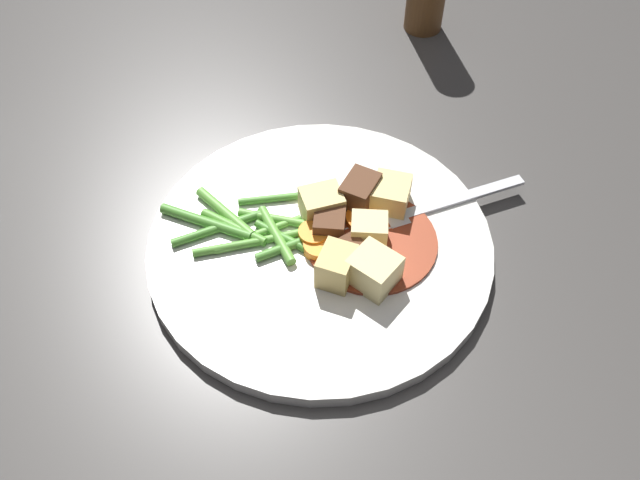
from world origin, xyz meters
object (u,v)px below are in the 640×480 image
Objects in this scene: potato_chunk_2 at (327,204)px; meat_chunk_1 at (348,251)px; meat_chunk_2 at (360,193)px; meat_chunk_0 at (330,222)px; potato_chunk_0 at (391,195)px; fork at (428,208)px; carrot_slice_1 at (367,254)px; carrot_slice_0 at (363,219)px; carrot_slice_2 at (318,247)px; carrot_slice_3 at (314,231)px; dinner_plate at (320,245)px; potato_chunk_1 at (369,228)px; potato_chunk_3 at (336,266)px; potato_chunk_4 at (374,271)px.

potato_chunk_2 is 1.48× the size of meat_chunk_1.
meat_chunk_0 is at bearing -128.28° from meat_chunk_2.
potato_chunk_0 reaches higher than fork.
potato_chunk_2 reaches higher than fork.
meat_chunk_2 is (-0.01, 0.06, 0.01)m from carrot_slice_1.
carrot_slice_2 is at bearing -139.17° from carrot_slice_0.
potato_chunk_2 is (0.01, 0.04, 0.01)m from carrot_slice_2.
meat_chunk_2 is at bearing 82.32° from meat_chunk_1.
carrot_slice_3 reaches higher than carrot_slice_2.
meat_chunk_0 is at bearing 54.61° from dinner_plate.
potato_chunk_1 is 0.05m from potato_chunk_3.
meat_chunk_2 reaches higher than carrot_slice_0.
fork is at bearing 34.41° from potato_chunk_1.
meat_chunk_0 is (0.01, 0.02, 0.01)m from carrot_slice_2.
meat_chunk_0 is (0.01, 0.01, 0.00)m from carrot_slice_3.
potato_chunk_3 is at bearing -115.73° from meat_chunk_1.
potato_chunk_0 is (0.06, 0.04, 0.01)m from carrot_slice_3.
potato_chunk_3 is 0.91× the size of potato_chunk_4.
carrot_slice_1 is at bearing 101.88° from potato_chunk_4.
potato_chunk_4 is 1.02× the size of meat_chunk_2.
carrot_slice_3 is at bearing 154.20° from carrot_slice_1.
carrot_slice_1 is at bearing 4.98° from meat_chunk_1.
carrot_slice_0 is 0.06m from potato_chunk_4.
potato_chunk_0 is at bearing 79.94° from potato_chunk_4.
fork is (0.06, 0.02, -0.00)m from carrot_slice_0.
carrot_slice_1 is at bearing -52.71° from potato_chunk_2.
fork is (0.08, 0.08, -0.01)m from potato_chunk_3.
carrot_slice_2 is (-0.04, 0.01, -0.00)m from carrot_slice_1.
dinner_plate is 0.07m from potato_chunk_0.
meat_chunk_1 reaches higher than carrot_slice_2.
potato_chunk_0 reaches higher than carrot_slice_3.
carrot_slice_0 is 0.90× the size of meat_chunk_2.
potato_chunk_4 is at bearing -54.23° from meat_chunk_0.
potato_chunk_0 is 1.09× the size of potato_chunk_3.
meat_chunk_1 is at bearing -119.87° from potato_chunk_0.
meat_chunk_1 is (0.02, -0.03, -0.00)m from meat_chunk_0.
potato_chunk_2 is at bearing -166.40° from potato_chunk_0.
potato_chunk_4 is 1.50× the size of meat_chunk_1.
potato_chunk_3 reaches higher than potato_chunk_0.
dinner_plate is 9.77× the size of carrot_slice_1.
potato_chunk_3 and meat_chunk_2 have the same top height.
potato_chunk_0 is at bearing 31.58° from meat_chunk_0.
potato_chunk_4 is at bearing -100.06° from potato_chunk_0.
fork is at bearing 44.80° from potato_chunk_3.
carrot_slice_1 is (0.04, -0.02, 0.01)m from dinner_plate.
carrot_slice_3 is 0.03m from potato_chunk_2.
potato_chunk_2 is at bearing 166.04° from carrot_slice_0.
carrot_slice_0 is at bearing 40.83° from carrot_slice_2.
meat_chunk_0 is at bearing -159.89° from carrot_slice_0.
meat_chunk_1 reaches higher than carrot_slice_3.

